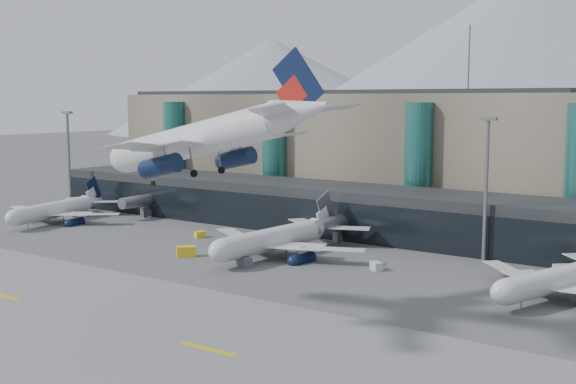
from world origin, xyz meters
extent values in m
plane|color=#515154|center=(0.00, 0.00, 0.00)|extent=(900.00, 900.00, 0.00)
cube|color=slate|center=(0.00, -15.00, 0.02)|extent=(400.00, 40.00, 0.04)
cube|color=gold|center=(-20.00, -15.00, 0.05)|extent=(8.00, 1.00, 0.02)
cube|color=gold|center=(20.00, -15.00, 0.05)|extent=(8.00, 1.00, 0.02)
cube|color=black|center=(0.00, 58.00, 5.00)|extent=(170.00, 18.00, 10.00)
cube|color=black|center=(0.00, 49.10, 4.00)|extent=(170.00, 0.40, 8.00)
cylinder|color=slate|center=(-55.00, 47.00, 4.20)|extent=(2.80, 14.00, 2.80)
cube|color=slate|center=(-55.00, 47.00, 1.20)|extent=(1.20, 1.20, 2.40)
cylinder|color=slate|center=(0.00, 47.00, 4.20)|extent=(2.80, 14.00, 2.80)
cube|color=slate|center=(0.00, 47.00, 1.20)|extent=(1.20, 1.20, 2.40)
cube|color=gray|center=(-25.00, 90.00, 15.00)|extent=(130.00, 30.00, 30.00)
cube|color=black|center=(-25.00, 90.00, 30.50)|extent=(123.50, 28.00, 1.00)
cylinder|color=#256861|center=(-70.00, 74.00, 14.00)|extent=(6.40, 6.40, 28.00)
cylinder|color=#256861|center=(-35.00, 74.00, 14.00)|extent=(6.40, 6.40, 28.00)
cylinder|color=#256861|center=(5.00, 74.00, 14.00)|extent=(6.40, 6.40, 28.00)
cylinder|color=slate|center=(10.00, 90.00, 38.00)|extent=(0.40, 0.40, 16.00)
cone|color=gray|center=(-260.00, 380.00, 37.50)|extent=(320.00, 320.00, 75.00)
cone|color=gray|center=(-60.00, 380.00, 55.00)|extent=(400.00, 400.00, 110.00)
cylinder|color=slate|center=(-80.00, 45.00, 12.50)|extent=(0.70, 0.70, 25.00)
cube|color=slate|center=(-80.00, 45.00, 25.30)|extent=(3.00, 1.20, 0.60)
cylinder|color=slate|center=(30.00, 48.00, 12.50)|extent=(0.70, 0.70, 25.00)
cube|color=slate|center=(30.00, 48.00, 25.30)|extent=(3.00, 1.20, 0.60)
cylinder|color=silver|center=(14.02, -7.78, 25.40)|extent=(25.70, 4.64, 4.25)
ellipsoid|color=silver|center=(1.20, -7.59, 25.40)|extent=(6.01, 4.34, 4.25)
cone|color=silver|center=(30.50, -8.04, 25.61)|extent=(7.39, 4.36, 4.25)
cube|color=silver|center=(15.71, -16.97, 24.70)|extent=(13.17, 19.26, 0.21)
cylinder|color=#0C1938|center=(14.28, -14.75, 22.53)|extent=(5.16, 2.41, 2.34)
cube|color=silver|center=(30.42, -13.16, 25.82)|extent=(7.60, 10.14, 0.17)
cube|color=silver|center=(15.99, 1.34, 24.70)|extent=(13.59, 19.19, 0.21)
cylinder|color=#0C1938|center=(14.49, -0.83, 22.53)|extent=(5.16, 2.41, 2.34)
cube|color=silver|center=(30.58, -2.91, 25.82)|extent=(7.80, 10.11, 0.17)
cube|color=#0C1938|center=(30.86, -8.04, 29.01)|extent=(6.35, 0.35, 7.48)
cube|color=#A31E14|center=(29.76, -8.02, 27.73)|extent=(4.25, 0.36, 4.09)
cylinder|color=slate|center=(5.05, -7.65, 22.64)|extent=(0.17, 0.17, 3.40)
cylinder|color=black|center=(5.05, -7.65, 21.15)|extent=(0.76, 0.28, 0.75)
cylinder|color=black|center=(15.08, -10.35, 21.15)|extent=(0.98, 0.39, 0.97)
cylinder|color=black|center=(15.16, -5.25, 21.15)|extent=(0.98, 0.39, 0.97)
cylinder|color=silver|center=(-66.71, 31.00, 4.24)|extent=(8.33, 23.28, 3.81)
ellipsoid|color=silver|center=(-64.41, 19.74, 4.24)|extent=(4.80, 5.99, 3.81)
cone|color=silver|center=(-69.67, 45.47, 4.43)|extent=(5.04, 7.19, 3.81)
cube|color=silver|center=(-59.00, 34.25, 3.61)|extent=(16.51, 14.26, 0.19)
cylinder|color=#0C1938|center=(-60.67, 32.57, 1.67)|extent=(2.97, 4.92, 2.09)
cube|color=silver|center=(-65.17, 46.39, 4.62)|extent=(8.67, 7.97, 0.15)
cube|color=silver|center=(-75.08, 30.97, 3.61)|extent=(17.26, 9.25, 0.19)
cylinder|color=#0C1938|center=(-72.89, 30.07, 1.67)|extent=(2.97, 4.92, 2.09)
cube|color=silver|center=(-74.17, 44.55, 4.62)|extent=(9.12, 5.57, 0.15)
cube|color=#0C1938|center=(-69.74, 45.79, 7.48)|extent=(1.36, 5.62, 6.70)
cube|color=silver|center=(-69.54, 44.83, 6.34)|extent=(1.02, 3.78, 3.66)
cylinder|color=slate|center=(-65.10, 23.12, 1.77)|extent=(0.15, 0.15, 3.05)
cylinder|color=black|center=(-65.10, 23.12, 0.43)|extent=(0.37, 0.71, 0.68)
cylinder|color=black|center=(-64.67, 32.42, 0.43)|extent=(0.51, 0.92, 0.87)
cylinder|color=black|center=(-69.15, 31.51, 0.43)|extent=(0.51, 0.92, 0.87)
cylinder|color=silver|center=(-2.64, 31.00, 4.66)|extent=(6.17, 25.51, 4.19)
ellipsoid|color=silver|center=(-3.64, 18.41, 4.66)|extent=(4.64, 6.17, 4.19)
cone|color=silver|center=(-1.35, 47.19, 4.87)|extent=(4.74, 7.53, 4.19)
cube|color=silver|center=(6.50, 32.08, 3.97)|extent=(19.05, 12.05, 0.21)
cylinder|color=#0C1938|center=(4.22, 30.82, 1.84)|extent=(2.70, 5.22, 2.30)
cube|color=silver|center=(3.68, 46.79, 5.08)|extent=(10.04, 7.04, 0.17)
cube|color=silver|center=(-11.49, 33.51, 3.97)|extent=(18.72, 14.23, 0.21)
cylinder|color=#0C1938|center=(-9.45, 31.90, 1.84)|extent=(2.70, 5.22, 2.30)
cube|color=silver|center=(-6.39, 47.59, 5.08)|extent=(9.85, 8.09, 0.17)
cube|color=slate|center=(-1.32, 47.55, 8.22)|extent=(0.75, 6.25, 7.37)
cube|color=silver|center=(-1.41, 46.47, 6.97)|extent=(0.62, 4.19, 4.03)
cylinder|color=slate|center=(-3.34, 22.19, 1.94)|extent=(0.17, 0.17, 3.35)
cylinder|color=black|center=(-3.34, 22.19, 0.48)|extent=(0.32, 0.76, 0.74)
cylinder|color=black|center=(-0.05, 31.88, 0.48)|extent=(0.45, 0.98, 0.96)
cylinder|color=black|center=(-5.06, 32.28, 0.48)|extent=(0.45, 0.98, 0.96)
cylinder|color=silver|center=(48.00, 31.00, 4.11)|extent=(10.84, 22.23, 3.69)
ellipsoid|color=silver|center=(44.32, 20.49, 4.11)|extent=(5.19, 6.09, 3.69)
cube|color=silver|center=(41.02, 35.13, 3.50)|extent=(15.16, 14.98, 0.18)
cylinder|color=#0C1938|center=(42.40, 33.30, 1.62)|extent=(3.39, 4.87, 2.03)
cylinder|color=slate|center=(45.43, 23.65, 1.71)|extent=(0.15, 0.15, 2.95)
cylinder|color=black|center=(45.43, 23.65, 0.42)|extent=(0.44, 0.70, 0.65)
cylinder|color=black|center=(46.23, 32.63, 0.42)|extent=(0.59, 0.90, 0.84)
cube|color=yellow|center=(-26.33, 35.55, 0.65)|extent=(2.12, 2.62, 1.31)
cube|color=#545459|center=(-2.24, 19.89, 0.86)|extent=(3.47, 2.66, 1.72)
cube|color=silver|center=(44.09, 46.00, 0.79)|extent=(3.03, 2.97, 1.58)
cube|color=#545459|center=(-77.47, 41.75, 0.85)|extent=(2.42, 3.39, 1.70)
cube|color=silver|center=(17.63, 30.71, 0.71)|extent=(2.80, 2.60, 1.42)
cube|color=yellow|center=(-16.06, 20.17, 0.96)|extent=(3.70, 3.81, 1.93)
camera|label=1|loc=(73.54, -75.57, 28.69)|focal=45.00mm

